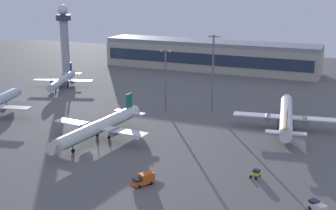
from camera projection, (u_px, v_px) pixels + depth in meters
The scene contains 11 objects.
ground_plane at pixel (91, 151), 140.94m from camera, with size 416.00×416.00×0.00m, color #605E5B.
terminal_building at pixel (210, 56), 264.60m from camera, with size 122.54×22.40×16.40m.
control_tower at pixel (64, 34), 249.13m from camera, with size 8.00×8.00×37.38m.
airplane_near_gate at pixel (99, 127), 149.88m from camera, with size 35.12×45.05×11.55m.
airplane_far_stand at pixel (286, 116), 161.02m from camera, with size 36.59×46.83×12.03m.
airplane_taxiway_distant at pixel (62, 80), 221.92m from camera, with size 28.31×36.00×9.48m.
maintenance_van at pixel (317, 206), 104.85m from camera, with size 4.49×4.06×2.25m.
pushback_tug at pixel (256, 173), 122.66m from camera, with size 2.45×3.40×2.05m.
catering_truck at pixel (144, 179), 117.79m from camera, with size 4.99×6.04×3.05m.
apron_light_east at pixel (213, 69), 179.26m from camera, with size 4.80×0.90×30.12m.
apron_light_west at pixel (166, 76), 180.99m from camera, with size 4.80×0.90×24.42m.
Camera 1 is at (73.14, -112.48, 51.13)m, focal length 49.51 mm.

